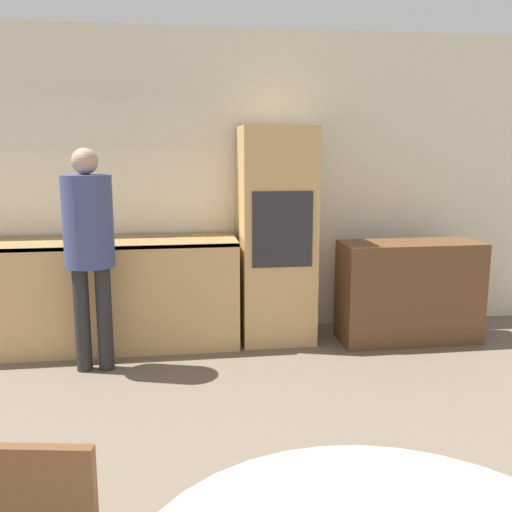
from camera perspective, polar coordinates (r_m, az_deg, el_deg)
name	(u,v)px	position (r m, az deg, el deg)	size (l,w,h in m)	color
wall_back	(214,185)	(5.00, -4.17, 7.14)	(6.05, 0.05, 2.60)	silver
kitchen_counter	(94,293)	(4.82, -15.87, -3.54)	(2.32, 0.60, 0.89)	tan
oven_unit	(276,235)	(4.78, 1.99, 2.08)	(0.60, 0.59, 1.79)	tan
sideboard	(409,292)	(4.98, 15.06, -3.45)	(1.17, 0.45, 0.85)	brown
person_standing	(89,236)	(4.21, -16.37, 1.91)	(0.35, 0.35, 1.62)	#262628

